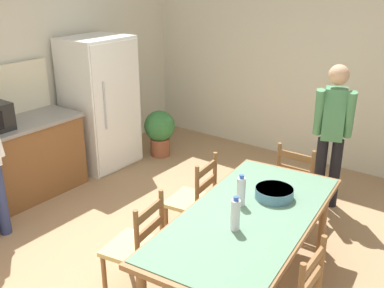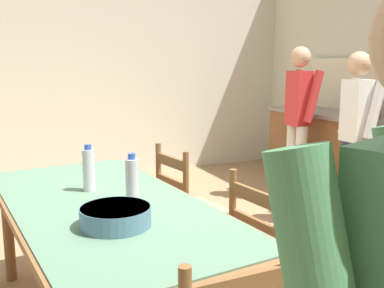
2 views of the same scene
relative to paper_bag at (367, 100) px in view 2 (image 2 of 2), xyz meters
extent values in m
plane|color=#9E7A56|center=(0.95, -2.20, -1.10)|extent=(8.32, 8.32, 0.00)
cube|color=beige|center=(-2.31, -2.20, 0.35)|extent=(0.12, 5.20, 2.90)
cube|color=brown|center=(0.24, 0.03, -0.66)|extent=(3.08, 0.62, 0.88)
cube|color=#B7BCC1|center=(-0.45, 0.03, -0.19)|extent=(0.52, 0.38, 0.02)
cube|color=tan|center=(0.00, 0.00, 0.00)|extent=(0.24, 0.16, 0.36)
cylinder|color=brown|center=(0.28, -3.42, -0.75)|extent=(0.07, 0.07, 0.70)
cylinder|color=brown|center=(0.20, -2.68, -0.75)|extent=(0.07, 0.07, 0.70)
cube|color=brown|center=(1.15, -2.96, -0.38)|extent=(2.11, 1.15, 0.04)
cube|color=#567A60|center=(1.15, -2.96, -0.35)|extent=(2.03, 1.11, 0.01)
cylinder|color=silver|center=(0.90, -2.98, -0.23)|extent=(0.07, 0.07, 0.24)
cylinder|color=#2D51B2|center=(0.90, -2.98, -0.09)|extent=(0.04, 0.04, 0.03)
cylinder|color=silver|center=(1.24, -2.83, -0.23)|extent=(0.07, 0.07, 0.24)
cylinder|color=#2D51B2|center=(1.24, -2.83, -0.09)|extent=(0.04, 0.04, 0.03)
cylinder|color=slate|center=(1.51, -2.99, -0.30)|extent=(0.32, 0.32, 0.09)
cylinder|color=slate|center=(1.51, -2.99, -0.27)|extent=(0.31, 0.31, 0.02)
cube|color=brown|center=(2.31, -2.82, -0.29)|extent=(0.03, 0.36, 0.07)
cylinder|color=brown|center=(1.32, -1.97, -0.89)|extent=(0.04, 0.04, 0.41)
cube|color=tan|center=(1.52, -2.11, -0.67)|extent=(0.47, 0.45, 0.04)
cylinder|color=brown|center=(1.72, -2.26, -0.42)|extent=(0.04, 0.04, 0.46)
cylinder|color=brown|center=(1.36, -2.30, -0.42)|extent=(0.04, 0.04, 0.46)
cube|color=brown|center=(1.54, -2.28, -0.29)|extent=(0.36, 0.07, 0.07)
cube|color=brown|center=(1.54, -2.28, -0.44)|extent=(0.36, 0.07, 0.07)
cylinder|color=brown|center=(0.76, -2.01, -0.89)|extent=(0.04, 0.04, 0.41)
cylinder|color=brown|center=(0.41, -2.07, -0.89)|extent=(0.04, 0.04, 0.41)
cylinder|color=brown|center=(0.82, -2.35, -0.89)|extent=(0.04, 0.04, 0.41)
cylinder|color=brown|center=(0.46, -2.41, -0.89)|extent=(0.04, 0.04, 0.41)
cube|color=tan|center=(0.61, -2.21, -0.67)|extent=(0.48, 0.46, 0.04)
cylinder|color=brown|center=(0.82, -2.35, -0.42)|extent=(0.04, 0.04, 0.46)
cylinder|color=brown|center=(0.46, -2.41, -0.42)|extent=(0.04, 0.04, 0.46)
cube|color=brown|center=(0.64, -2.38, -0.29)|extent=(0.36, 0.08, 0.07)
cube|color=brown|center=(0.64, -2.38, -0.44)|extent=(0.36, 0.08, 0.07)
cylinder|color=silver|center=(-0.53, -0.50, -0.69)|extent=(0.12, 0.12, 0.81)
cylinder|color=silver|center=(-0.37, -0.50, -0.69)|extent=(0.12, 0.12, 0.81)
cube|color=red|center=(-0.45, -0.50, 0.00)|extent=(0.23, 0.19, 0.57)
sphere|color=tan|center=(-0.45, -0.50, 0.43)|extent=(0.22, 0.22, 0.22)
cylinder|color=red|center=(-0.61, -0.43, 0.02)|extent=(0.09, 0.22, 0.54)
cylinder|color=red|center=(-0.29, -0.43, 0.02)|extent=(0.09, 0.22, 0.54)
cylinder|color=navy|center=(0.32, -0.52, -0.71)|extent=(0.12, 0.12, 0.78)
cylinder|color=navy|center=(0.47, -0.52, -0.71)|extent=(0.12, 0.12, 0.78)
cube|color=white|center=(0.40, -0.52, -0.05)|extent=(0.22, 0.18, 0.55)
sphere|color=tan|center=(0.40, -0.52, 0.36)|extent=(0.21, 0.21, 0.21)
cylinder|color=white|center=(0.24, -0.46, -0.02)|extent=(0.09, 0.21, 0.52)
cylinder|color=white|center=(0.55, -0.46, -0.02)|extent=(0.09, 0.21, 0.52)
camera|label=1|loc=(-1.57, -4.43, 1.44)|focal=42.00mm
camera|label=2|loc=(3.41, -3.47, 0.39)|focal=42.00mm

